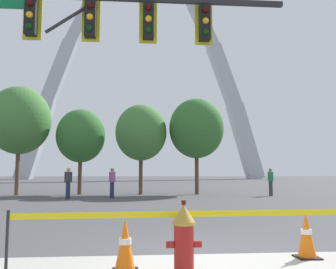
{
  "coord_description": "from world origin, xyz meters",
  "views": [
    {
      "loc": [
        -1.07,
        -6.14,
        1.36
      ],
      "look_at": [
        -0.14,
        5.0,
        2.5
      ],
      "focal_mm": 39.52,
      "sensor_mm": 36.0,
      "label": 1
    }
  ],
  "objects_px": {
    "traffic_cone_by_hydrant": "(306,235)",
    "monument_arch": "(143,78)",
    "fire_hydrant": "(184,241)",
    "pedestrian_walking_left": "(68,183)",
    "traffic_cone_mid_sidewalk": "(125,245)",
    "pedestrian_standing_center": "(112,183)",
    "traffic_signal_gantry": "(72,44)",
    "pedestrian_walking_right": "(271,182)"
  },
  "relations": [
    {
      "from": "traffic_signal_gantry",
      "to": "monument_arch",
      "type": "bearing_deg",
      "value": 87.68
    },
    {
      "from": "monument_arch",
      "to": "fire_hydrant",
      "type": "bearing_deg",
      "value": -90.38
    },
    {
      "from": "traffic_signal_gantry",
      "to": "pedestrian_standing_center",
      "type": "distance_m",
      "value": 11.56
    },
    {
      "from": "pedestrian_walking_left",
      "to": "pedestrian_walking_right",
      "type": "bearing_deg",
      "value": 7.98
    },
    {
      "from": "traffic_signal_gantry",
      "to": "pedestrian_walking_left",
      "type": "relative_size",
      "value": 4.92
    },
    {
      "from": "fire_hydrant",
      "to": "traffic_signal_gantry",
      "type": "relative_size",
      "value": 0.13
    },
    {
      "from": "traffic_cone_by_hydrant",
      "to": "pedestrian_walking_left",
      "type": "height_order",
      "value": "pedestrian_walking_left"
    },
    {
      "from": "traffic_signal_gantry",
      "to": "pedestrian_walking_right",
      "type": "relative_size",
      "value": 4.92
    },
    {
      "from": "traffic_cone_mid_sidewalk",
      "to": "pedestrian_walking_right",
      "type": "relative_size",
      "value": 0.46
    },
    {
      "from": "traffic_cone_by_hydrant",
      "to": "traffic_signal_gantry",
      "type": "height_order",
      "value": "traffic_signal_gantry"
    },
    {
      "from": "pedestrian_walking_left",
      "to": "fire_hydrant",
      "type": "bearing_deg",
      "value": -74.12
    },
    {
      "from": "monument_arch",
      "to": "pedestrian_standing_center",
      "type": "height_order",
      "value": "monument_arch"
    },
    {
      "from": "traffic_cone_by_hydrant",
      "to": "monument_arch",
      "type": "height_order",
      "value": "monument_arch"
    },
    {
      "from": "fire_hydrant",
      "to": "pedestrian_standing_center",
      "type": "relative_size",
      "value": 0.62
    },
    {
      "from": "traffic_cone_by_hydrant",
      "to": "pedestrian_walking_right",
      "type": "distance_m",
      "value": 15.91
    },
    {
      "from": "pedestrian_standing_center",
      "to": "traffic_signal_gantry",
      "type": "bearing_deg",
      "value": -91.46
    },
    {
      "from": "traffic_cone_mid_sidewalk",
      "to": "monument_arch",
      "type": "xyz_separation_m",
      "value": [
        1.22,
        68.81,
        20.12
      ]
    },
    {
      "from": "monument_arch",
      "to": "pedestrian_walking_right",
      "type": "bearing_deg",
      "value": -82.89
    },
    {
      "from": "traffic_signal_gantry",
      "to": "pedestrian_walking_right",
      "type": "xyz_separation_m",
      "value": [
        9.27,
        12.16,
        -3.59
      ]
    },
    {
      "from": "pedestrian_walking_left",
      "to": "pedestrian_walking_right",
      "type": "height_order",
      "value": "same"
    },
    {
      "from": "traffic_cone_by_hydrant",
      "to": "monument_arch",
      "type": "distance_m",
      "value": 71.16
    },
    {
      "from": "fire_hydrant",
      "to": "monument_arch",
      "type": "bearing_deg",
      "value": 89.62
    },
    {
      "from": "pedestrian_walking_left",
      "to": "monument_arch",
      "type": "bearing_deg",
      "value": 85.23
    },
    {
      "from": "traffic_signal_gantry",
      "to": "pedestrian_walking_right",
      "type": "height_order",
      "value": "traffic_signal_gantry"
    },
    {
      "from": "traffic_cone_mid_sidewalk",
      "to": "traffic_signal_gantry",
      "type": "distance_m",
      "value": 5.55
    },
    {
      "from": "traffic_cone_mid_sidewalk",
      "to": "monument_arch",
      "type": "distance_m",
      "value": 71.71
    },
    {
      "from": "traffic_cone_by_hydrant",
      "to": "pedestrian_standing_center",
      "type": "bearing_deg",
      "value": 105.99
    },
    {
      "from": "fire_hydrant",
      "to": "monument_arch",
      "type": "relative_size",
      "value": 0.02
    },
    {
      "from": "pedestrian_walking_left",
      "to": "traffic_signal_gantry",
      "type": "bearing_deg",
      "value": -79.75
    },
    {
      "from": "traffic_cone_by_hydrant",
      "to": "traffic_cone_mid_sidewalk",
      "type": "height_order",
      "value": "same"
    },
    {
      "from": "monument_arch",
      "to": "traffic_cone_mid_sidewalk",
      "type": "bearing_deg",
      "value": -91.02
    },
    {
      "from": "monument_arch",
      "to": "pedestrian_standing_center",
      "type": "distance_m",
      "value": 57.81
    },
    {
      "from": "pedestrian_standing_center",
      "to": "traffic_cone_mid_sidewalk",
      "type": "bearing_deg",
      "value": -85.5
    },
    {
      "from": "traffic_cone_mid_sidewalk",
      "to": "monument_arch",
      "type": "relative_size",
      "value": 0.01
    },
    {
      "from": "fire_hydrant",
      "to": "pedestrian_walking_left",
      "type": "bearing_deg",
      "value": 105.88
    },
    {
      "from": "fire_hydrant",
      "to": "pedestrian_walking_right",
      "type": "distance_m",
      "value": 17.5
    },
    {
      "from": "fire_hydrant",
      "to": "pedestrian_walking_right",
      "type": "bearing_deg",
      "value": 66.13
    },
    {
      "from": "traffic_signal_gantry",
      "to": "monument_arch",
      "type": "relative_size",
      "value": 0.16
    },
    {
      "from": "fire_hydrant",
      "to": "traffic_signal_gantry",
      "type": "xyz_separation_m",
      "value": [
        -2.19,
        3.84,
        3.94
      ]
    },
    {
      "from": "monument_arch",
      "to": "pedestrian_standing_center",
      "type": "bearing_deg",
      "value": -92.49
    },
    {
      "from": "traffic_cone_by_hydrant",
      "to": "pedestrian_walking_right",
      "type": "relative_size",
      "value": 0.46
    },
    {
      "from": "pedestrian_standing_center",
      "to": "pedestrian_walking_right",
      "type": "relative_size",
      "value": 1.0
    }
  ]
}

